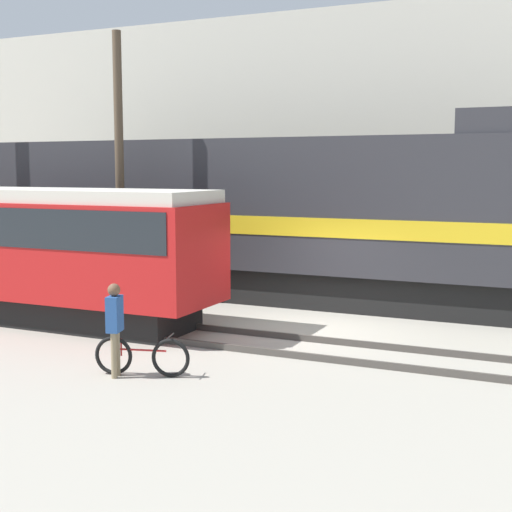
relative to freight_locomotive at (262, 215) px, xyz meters
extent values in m
plane|color=#9E998C|center=(2.81, -3.54, -2.43)|extent=(120.00, 120.00, 0.00)
cube|color=#47423D|center=(2.81, -5.97, -2.36)|extent=(60.00, 0.07, 0.14)
cube|color=#47423D|center=(2.81, -4.53, -2.36)|extent=(60.00, 0.07, 0.14)
cube|color=#47423D|center=(2.81, -0.72, -2.36)|extent=(60.00, 0.07, 0.14)
cube|color=#47423D|center=(2.81, 0.72, -2.36)|extent=(60.00, 0.07, 0.14)
cube|color=beige|center=(2.81, 7.77, 2.19)|extent=(41.87, 6.00, 9.24)
cube|color=black|center=(-0.14, 0.00, -1.93)|extent=(16.19, 2.55, 1.00)
cube|color=#2D2D33|center=(-0.14, 0.00, 0.37)|extent=(17.59, 3.00, 3.61)
cube|color=gold|center=(-0.14, 0.00, -0.17)|extent=(17.24, 3.04, 0.50)
cube|color=black|center=(-4.25, -5.25, -2.08)|extent=(9.21, 2.00, 0.70)
cube|color=red|center=(-4.25, -5.25, -0.58)|extent=(10.46, 2.50, 2.30)
cube|color=#1E2328|center=(-4.25, -5.25, 0.02)|extent=(10.05, 2.54, 0.90)
cube|color=beige|center=(-4.25, -5.25, 0.72)|extent=(10.26, 2.38, 0.30)
torus|color=black|center=(1.81, -8.11, -2.07)|extent=(0.71, 0.26, 0.72)
torus|color=black|center=(0.75, -8.39, -2.07)|extent=(0.71, 0.26, 0.72)
cylinder|color=#B21E1E|center=(1.28, -8.25, -1.95)|extent=(0.91, 0.28, 0.04)
cylinder|color=#B21E1E|center=(0.90, -8.35, -1.91)|extent=(0.03, 0.03, 0.32)
cylinder|color=#262626|center=(1.81, -8.11, -1.66)|extent=(0.14, 0.43, 0.02)
cylinder|color=#8C7A5B|center=(0.86, -8.43, -2.01)|extent=(0.11, 0.11, 0.85)
cylinder|color=#8C7A5B|center=(0.90, -8.58, -2.01)|extent=(0.11, 0.11, 0.85)
cube|color=#264C8C|center=(0.88, -8.51, -1.26)|extent=(0.31, 0.40, 0.65)
sphere|color=brown|center=(0.88, -8.51, -0.81)|extent=(0.23, 0.23, 0.23)
cylinder|color=#4C3D2D|center=(-3.10, -2.63, 1.30)|extent=(0.24, 0.24, 7.47)
camera|label=1|loc=(8.47, -18.97, 1.36)|focal=50.00mm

